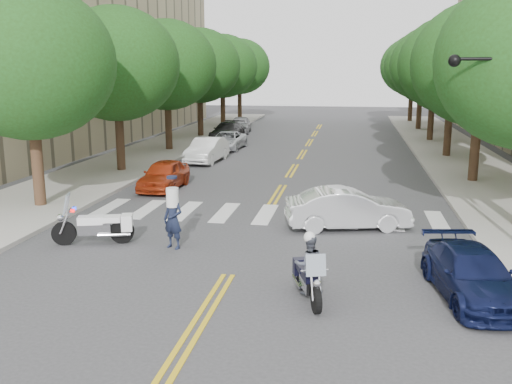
% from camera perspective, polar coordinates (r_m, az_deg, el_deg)
% --- Properties ---
extents(ground, '(140.00, 140.00, 0.00)m').
position_cam_1_polar(ground, '(15.20, -2.78, -8.30)').
color(ground, '#38383A').
rests_on(ground, ground).
extents(sidewalk_left, '(5.00, 60.00, 0.15)m').
position_cam_1_polar(sidewalk_left, '(38.40, -9.65, 4.19)').
color(sidewalk_left, '#9E9991').
rests_on(sidewalk_left, ground).
extents(sidewalk_right, '(5.00, 60.00, 0.15)m').
position_cam_1_polar(sidewalk_right, '(36.84, 19.55, 3.32)').
color(sidewalk_right, '#9E9991').
rests_on(sidewalk_right, ground).
extents(tree_l_0, '(6.40, 6.40, 8.45)m').
position_cam_1_polar(tree_l_0, '(23.18, -21.75, 11.94)').
color(tree_l_0, '#382316').
rests_on(tree_l_0, ground).
extents(tree_l_1, '(6.40, 6.40, 8.45)m').
position_cam_1_polar(tree_l_1, '(30.33, -13.80, 12.31)').
color(tree_l_1, '#382316').
rests_on(tree_l_1, ground).
extents(tree_l_2, '(6.40, 6.40, 8.45)m').
position_cam_1_polar(tree_l_2, '(37.82, -8.93, 12.42)').
color(tree_l_2, '#382316').
rests_on(tree_l_2, ground).
extents(tree_l_3, '(6.40, 6.40, 8.45)m').
position_cam_1_polar(tree_l_3, '(45.48, -5.68, 12.45)').
color(tree_l_3, '#382316').
rests_on(tree_l_3, ground).
extents(tree_l_4, '(6.40, 6.40, 8.45)m').
position_cam_1_polar(tree_l_4, '(53.25, -3.38, 12.45)').
color(tree_l_4, '#382316').
rests_on(tree_l_4, ground).
extents(tree_l_5, '(6.40, 6.40, 8.45)m').
position_cam_1_polar(tree_l_5, '(61.07, -1.66, 12.43)').
color(tree_l_5, '#382316').
rests_on(tree_l_5, ground).
extents(tree_r_1, '(6.40, 6.40, 8.45)m').
position_cam_1_polar(tree_r_1, '(28.48, 21.65, 11.85)').
color(tree_r_1, '#382316').
rests_on(tree_r_1, ground).
extents(tree_r_2, '(6.40, 6.40, 8.45)m').
position_cam_1_polar(tree_r_2, '(36.35, 19.07, 11.93)').
color(tree_r_2, '#382316').
rests_on(tree_r_2, ground).
extents(tree_r_3, '(6.40, 6.40, 8.45)m').
position_cam_1_polar(tree_r_3, '(44.27, 17.41, 11.97)').
color(tree_r_3, '#382316').
rests_on(tree_r_3, ground).
extents(tree_r_4, '(6.40, 6.40, 8.45)m').
position_cam_1_polar(tree_r_4, '(52.21, 16.25, 12.00)').
color(tree_r_4, '#382316').
rests_on(tree_r_4, ground).
extents(tree_r_5, '(6.40, 6.40, 8.45)m').
position_cam_1_polar(tree_r_5, '(60.17, 15.40, 12.01)').
color(tree_r_5, '#382316').
rests_on(tree_r_5, ground).
extents(motorcycle_police, '(0.90, 2.00, 1.67)m').
position_cam_1_polar(motorcycle_police, '(13.50, 5.27, -7.67)').
color(motorcycle_police, black).
rests_on(motorcycle_police, ground).
extents(motorcycle_parked, '(2.44, 1.08, 1.61)m').
position_cam_1_polar(motorcycle_parked, '(18.29, -15.30, -3.32)').
color(motorcycle_parked, black).
rests_on(motorcycle_parked, ground).
extents(officer_standing, '(0.76, 0.64, 1.79)m').
position_cam_1_polar(officer_standing, '(17.31, -8.29, -2.73)').
color(officer_standing, '#161C32').
rests_on(officer_standing, ground).
extents(convertible, '(4.40, 2.42, 1.37)m').
position_cam_1_polar(convertible, '(19.54, 9.16, -1.67)').
color(convertible, white).
rests_on(convertible, ground).
extents(sedan_blue, '(2.23, 4.22, 1.16)m').
position_cam_1_polar(sedan_blue, '(14.51, 20.79, -7.69)').
color(sedan_blue, '#0D1336').
rests_on(sedan_blue, ground).
extents(parked_car_a, '(1.58, 3.87, 1.32)m').
position_cam_1_polar(parked_car_a, '(25.96, -9.19, 1.71)').
color(parked_car_a, '#A22E11').
rests_on(parked_car_a, ground).
extents(parked_car_b, '(1.79, 4.37, 1.41)m').
position_cam_1_polar(parked_car_b, '(33.28, -4.93, 4.20)').
color(parked_car_b, white).
rests_on(parked_car_b, ground).
extents(parked_car_c, '(2.16, 4.38, 1.20)m').
position_cam_1_polar(parked_car_c, '(38.60, -2.90, 5.17)').
color(parked_car_c, '#B9BBC1').
rests_on(parked_car_c, ground).
extents(parked_car_d, '(2.16, 4.78, 1.36)m').
position_cam_1_polar(parked_car_d, '(43.68, -2.88, 6.10)').
color(parked_car_d, black).
rests_on(parked_car_d, ground).
extents(parked_car_e, '(2.05, 4.24, 1.39)m').
position_cam_1_polar(parked_car_e, '(48.65, -1.58, 6.76)').
color(parked_car_e, gray).
rests_on(parked_car_e, ground).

